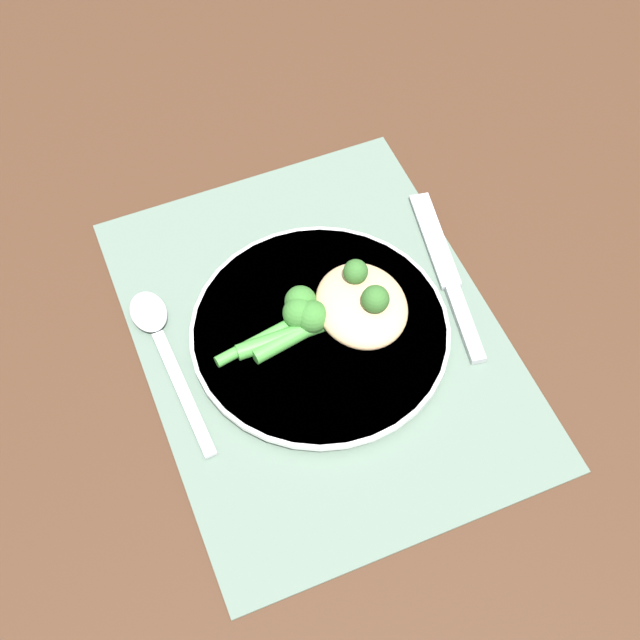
{
  "coord_description": "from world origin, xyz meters",
  "views": [
    {
      "loc": [
        0.4,
        -0.17,
        0.71
      ],
      "look_at": [
        0.0,
        0.0,
        0.03
      ],
      "focal_mm": 50.0,
      "sensor_mm": 36.0,
      "label": 1
    }
  ],
  "objects_px": {
    "plate": "(320,332)",
    "broccoli_stalk_right": "(321,320)",
    "spoon": "(157,331)",
    "knife": "(448,276)",
    "broccoli_stalk_left": "(343,306)",
    "broccoli_stalk_rear": "(299,314)",
    "chicken_fillet": "(361,305)"
  },
  "relations": [
    {
      "from": "plate",
      "to": "broccoli_stalk_right",
      "type": "relative_size",
      "value": 2.1
    },
    {
      "from": "broccoli_stalk_right",
      "to": "spoon",
      "type": "bearing_deg",
      "value": -112.1
    },
    {
      "from": "plate",
      "to": "knife",
      "type": "relative_size",
      "value": 1.18
    },
    {
      "from": "broccoli_stalk_left",
      "to": "spoon",
      "type": "height_order",
      "value": "broccoli_stalk_left"
    },
    {
      "from": "broccoli_stalk_left",
      "to": "broccoli_stalk_rear",
      "type": "distance_m",
      "value": 0.04
    },
    {
      "from": "broccoli_stalk_rear",
      "to": "chicken_fillet",
      "type": "bearing_deg",
      "value": 66.75
    },
    {
      "from": "broccoli_stalk_left",
      "to": "broccoli_stalk_right",
      "type": "xyz_separation_m",
      "value": [
        0.01,
        -0.02,
        -0.0
      ]
    },
    {
      "from": "broccoli_stalk_right",
      "to": "broccoli_stalk_rear",
      "type": "xyz_separation_m",
      "value": [
        -0.01,
        -0.02,
        0.0
      ]
    },
    {
      "from": "broccoli_stalk_right",
      "to": "broccoli_stalk_rear",
      "type": "height_order",
      "value": "broccoli_stalk_rear"
    },
    {
      "from": "spoon",
      "to": "chicken_fillet",
      "type": "bearing_deg",
      "value": -21.16
    },
    {
      "from": "broccoli_stalk_left",
      "to": "knife",
      "type": "height_order",
      "value": "broccoli_stalk_left"
    },
    {
      "from": "broccoli_stalk_right",
      "to": "knife",
      "type": "xyz_separation_m",
      "value": [
        -0.01,
        0.14,
        -0.02
      ]
    },
    {
      "from": "spoon",
      "to": "plate",
      "type": "bearing_deg",
      "value": -26.35
    },
    {
      "from": "chicken_fillet",
      "to": "knife",
      "type": "bearing_deg",
      "value": 98.52
    },
    {
      "from": "broccoli_stalk_left",
      "to": "spoon",
      "type": "bearing_deg",
      "value": -117.9
    },
    {
      "from": "broccoli_stalk_right",
      "to": "chicken_fillet",
      "type": "bearing_deg",
      "value": 88.14
    },
    {
      "from": "plate",
      "to": "knife",
      "type": "distance_m",
      "value": 0.14
    },
    {
      "from": "broccoli_stalk_rear",
      "to": "knife",
      "type": "relative_size",
      "value": 0.55
    },
    {
      "from": "plate",
      "to": "broccoli_stalk_rear",
      "type": "xyz_separation_m",
      "value": [
        -0.01,
        -0.01,
        0.02
      ]
    },
    {
      "from": "spoon",
      "to": "broccoli_stalk_rear",
      "type": "bearing_deg",
      "value": -23.33
    },
    {
      "from": "broccoli_stalk_right",
      "to": "plate",
      "type": "bearing_deg",
      "value": -34.04
    },
    {
      "from": "chicken_fillet",
      "to": "spoon",
      "type": "relative_size",
      "value": 0.53
    },
    {
      "from": "plate",
      "to": "chicken_fillet",
      "type": "bearing_deg",
      "value": 91.2
    },
    {
      "from": "broccoli_stalk_right",
      "to": "spoon",
      "type": "height_order",
      "value": "broccoli_stalk_right"
    },
    {
      "from": "knife",
      "to": "broccoli_stalk_left",
      "type": "bearing_deg",
      "value": -166.11
    },
    {
      "from": "plate",
      "to": "broccoli_stalk_rear",
      "type": "bearing_deg",
      "value": -133.69
    },
    {
      "from": "plate",
      "to": "spoon",
      "type": "height_order",
      "value": "plate"
    },
    {
      "from": "broccoli_stalk_rear",
      "to": "spoon",
      "type": "xyz_separation_m",
      "value": [
        -0.05,
        -0.12,
        -0.02
      ]
    },
    {
      "from": "broccoli_stalk_left",
      "to": "broccoli_stalk_right",
      "type": "height_order",
      "value": "broccoli_stalk_left"
    },
    {
      "from": "broccoli_stalk_right",
      "to": "broccoli_stalk_rear",
      "type": "relative_size",
      "value": 1.03
    },
    {
      "from": "knife",
      "to": "broccoli_stalk_right",
      "type": "bearing_deg",
      "value": -164.36
    },
    {
      "from": "plate",
      "to": "knife",
      "type": "xyz_separation_m",
      "value": [
        -0.02,
        0.14,
        -0.01
      ]
    }
  ]
}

